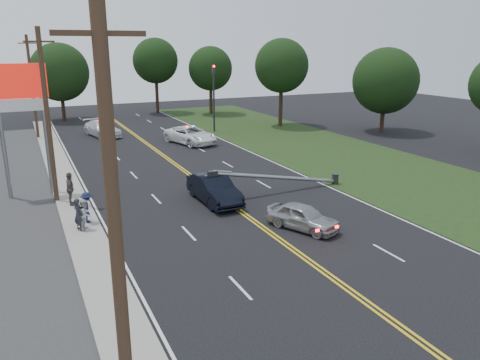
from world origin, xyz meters
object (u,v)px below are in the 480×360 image
pylon_sign (20,98)px  bystander_c (87,207)px  utility_pole_near (117,253)px  bystander_d (70,189)px  utility_pole_far (32,87)px  emergency_a (190,135)px  emergency_b (102,128)px  utility_pole_mid (48,117)px  waiting_sedan (303,217)px  bystander_b (85,214)px  crashed_sedan (214,189)px  fallen_streetlight (285,178)px  bystander_a (78,214)px  traffic_signal (214,92)px

pylon_sign → bystander_c: bearing=-69.3°
utility_pole_near → bystander_d: 19.11m
pylon_sign → bystander_d: bearing=-59.0°
utility_pole_far → emergency_a: size_ratio=1.72×
emergency_b → bystander_d: bystander_d is taller
utility_pole_mid → emergency_b: (6.05, 20.36, -4.29)m
bystander_d → waiting_sedan: bearing=-124.6°
utility_pole_mid → bystander_c: bearing=-75.5°
bystander_d → bystander_b: bearing=-171.3°
bystander_c → utility_pole_mid: bearing=18.3°
bystander_b → bystander_c: bearing=10.6°
crashed_sedan → emergency_b: 24.53m
fallen_streetlight → utility_pole_near: (-13.39, -16.00, 4.17)m
pylon_sign → utility_pole_near: 22.06m
pylon_sign → bystander_b: pylon_sign is taller
fallen_streetlight → bystander_a: bearing=-173.4°
fallen_streetlight → bystander_c: 12.22m
emergency_b → bystander_a: bystander_a is taller
traffic_signal → utility_pole_mid: (-17.50, -18.00, 0.88)m
bystander_a → utility_pole_far: bearing=-23.6°
emergency_a → bystander_c: size_ratio=3.57×
bystander_b → utility_pole_mid: bearing=34.6°
waiting_sedan → bystander_d: bearing=115.1°
traffic_signal → bystander_b: bearing=-125.1°
emergency_a → bystander_d: bearing=-147.5°
crashed_sedan → waiting_sedan: bearing=-68.5°
traffic_signal → utility_pole_far: utility_pole_far is taller
waiting_sedan → bystander_a: bystander_a is taller
fallen_streetlight → utility_pole_mid: bearing=163.4°
fallen_streetlight → bystander_c: size_ratio=5.75×
bystander_c → waiting_sedan: bearing=-114.7°
utility_pole_near → bystander_c: size_ratio=6.15×
utility_pole_far → bystander_b: size_ratio=6.43×
traffic_signal → waiting_sedan: bearing=-103.2°
fallen_streetlight → bystander_c: bearing=-177.2°
waiting_sedan → emergency_a: size_ratio=0.66×
utility_pole_near → emergency_a: utility_pole_near is taller
utility_pole_near → bystander_c: bearing=85.6°
utility_pole_far → pylon_sign: bearing=-93.7°
bystander_c → pylon_sign: bearing=24.5°
emergency_a → bystander_c: bearing=-140.8°
utility_pole_mid → bystander_c: (1.19, -4.59, -4.15)m
emergency_a → bystander_b: bystander_b is taller
utility_pole_mid → emergency_a: 18.87m
pylon_sign → bystander_b: 9.35m
utility_pole_near → waiting_sedan: bearing=42.7°
traffic_signal → crashed_sedan: (-9.01, -22.05, -3.39)m
emergency_b → bystander_c: (-4.87, -24.94, 0.14)m
utility_pole_mid → bystander_a: (0.64, -5.48, -4.14)m
bystander_a → bystander_b: (0.32, -0.03, -0.05)m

